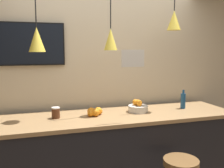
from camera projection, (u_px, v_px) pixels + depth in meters
name	position (u px, v px, depth m)	size (l,w,h in m)	color
back_wall	(101.00, 75.00, 3.19)	(8.00, 0.06, 2.90)	beige
service_counter	(112.00, 159.00, 2.86)	(2.85, 0.74, 1.05)	black
fruit_bowl	(138.00, 107.00, 2.92)	(0.23, 0.23, 0.15)	beige
orange_pile	(95.00, 112.00, 2.76)	(0.18, 0.15, 0.09)	orange
juice_bottle	(183.00, 101.00, 3.08)	(0.06, 0.06, 0.23)	navy
spread_jar	(56.00, 113.00, 2.65)	(0.09, 0.09, 0.12)	#562D19
pendant_lamp_left	(37.00, 39.00, 2.50)	(0.17, 0.17, 1.05)	black
pendant_lamp_middle	(111.00, 39.00, 2.72)	(0.15, 0.15, 1.04)	black
pendant_lamp_right	(174.00, 20.00, 2.91)	(0.16, 0.16, 0.80)	black
mounted_tv	(31.00, 44.00, 2.84)	(0.76, 0.04, 0.49)	black
hanging_menu_board	(133.00, 58.00, 2.46)	(0.24, 0.01, 0.17)	white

